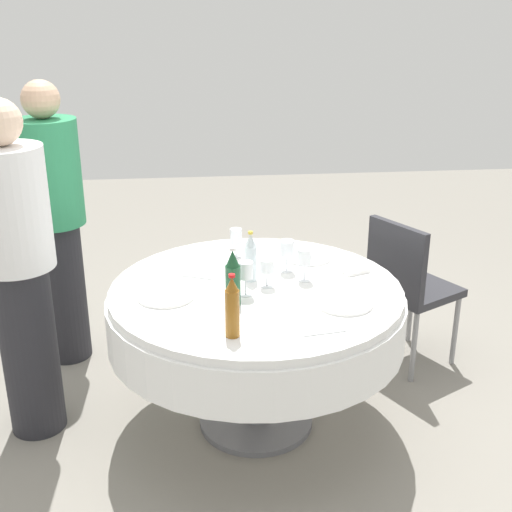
{
  "coord_description": "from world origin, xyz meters",
  "views": [
    {
      "loc": [
        -2.76,
        0.29,
        1.96
      ],
      "look_at": [
        0.0,
        0.0,
        0.89
      ],
      "focal_mm": 46.2,
      "sensor_mm": 36.0,
      "label": 1
    }
  ],
  "objects": [
    {
      "name": "wine_glass_left",
      "position": [
        -0.09,
        0.06,
        0.86
      ],
      "size": [
        0.07,
        0.07,
        0.16
      ],
      "color": "white",
      "rests_on": "dining_table"
    },
    {
      "name": "bottle_clear_rear",
      "position": [
        0.08,
        0.02,
        0.85
      ],
      "size": [
        0.06,
        0.06,
        0.24
      ],
      "color": "silver",
      "rests_on": "dining_table"
    },
    {
      "name": "wine_glass_right",
      "position": [
        0.17,
        -0.17,
        0.86
      ],
      "size": [
        0.07,
        0.07,
        0.16
      ],
      "color": "white",
      "rests_on": "dining_table"
    },
    {
      "name": "wine_glass_front",
      "position": [
        0.39,
        0.06,
        0.84
      ],
      "size": [
        0.06,
        0.06,
        0.15
      ],
      "color": "white",
      "rests_on": "dining_table"
    },
    {
      "name": "person_rear",
      "position": [
        0.09,
        1.07,
        0.84
      ],
      "size": [
        0.34,
        0.34,
        1.6
      ],
      "rotation": [
        0.0,
        0.0,
        -0.08
      ],
      "color": "#26262B",
      "rests_on": "ground_plane"
    },
    {
      "name": "ground_plane",
      "position": [
        0.0,
        0.0,
        0.0
      ],
      "size": [
        10.0,
        10.0,
        0.0
      ],
      "primitive_type": "plane",
      "color": "gray"
    },
    {
      "name": "wine_glass_near",
      "position": [
        -0.0,
        -0.05,
        0.84
      ],
      "size": [
        0.07,
        0.07,
        0.13
      ],
      "color": "white",
      "rests_on": "dining_table"
    },
    {
      "name": "folded_napkin",
      "position": [
        0.14,
        -0.49,
        0.75
      ],
      "size": [
        0.16,
        0.16,
        0.02
      ],
      "primitive_type": "cube",
      "rotation": [
        0.0,
        0.0,
        0.37
      ],
      "color": "white",
      "rests_on": "dining_table"
    },
    {
      "name": "person_west",
      "position": [
        0.79,
        1.03,
        0.83
      ],
      "size": [
        0.34,
        0.34,
        1.6
      ],
      "rotation": [
        0.0,
        0.0,
        -0.66
      ],
      "color": "#26262B",
      "rests_on": "ground_plane"
    },
    {
      "name": "plate_north",
      "position": [
        -0.07,
        0.41,
        0.75
      ],
      "size": [
        0.26,
        0.26,
        0.02
      ],
      "color": "white",
      "rests_on": "dining_table"
    },
    {
      "name": "chair_front",
      "position": [
        0.49,
        -0.89,
        0.52
      ],
      "size": [
        0.54,
        0.54,
        0.87
      ],
      "rotation": [
        0.0,
        0.0,
        3.64
      ],
      "color": "#2D2D33",
      "rests_on": "ground_plane"
    },
    {
      "name": "dining_table",
      "position": [
        0.0,
        0.0,
        0.59
      ],
      "size": [
        1.38,
        1.38,
        0.74
      ],
      "color": "white",
      "rests_on": "ground_plane"
    },
    {
      "name": "plate_near",
      "position": [
        -0.23,
        -0.36,
        0.75
      ],
      "size": [
        0.24,
        0.24,
        0.02
      ],
      "color": "white",
      "rests_on": "dining_table"
    },
    {
      "name": "spoon_inner",
      "position": [
        -0.48,
        -0.22,
        0.74
      ],
      "size": [
        0.04,
        0.18,
        0.0
      ],
      "primitive_type": "cube",
      "rotation": [
        0.0,
        0.0,
        1.73
      ],
      "color": "silver",
      "rests_on": "dining_table"
    },
    {
      "name": "wine_glass_outer",
      "position": [
        0.05,
        -0.23,
        0.85
      ],
      "size": [
        0.07,
        0.07,
        0.16
      ],
      "color": "white",
      "rests_on": "dining_table"
    },
    {
      "name": "bottle_amber_west",
      "position": [
        -0.46,
        0.14,
        0.86
      ],
      "size": [
        0.06,
        0.06,
        0.26
      ],
      "color": "#8C5619",
      "rests_on": "dining_table"
    },
    {
      "name": "fork_rear",
      "position": [
        0.14,
        0.27,
        0.74
      ],
      "size": [
        0.08,
        0.17,
        0.0
      ],
      "primitive_type": "cube",
      "rotation": [
        0.0,
        0.0,
        4.31
      ],
      "color": "silver",
      "rests_on": "dining_table"
    },
    {
      "name": "bottle_dark_green_inner",
      "position": [
        -0.18,
        0.12,
        0.86
      ],
      "size": [
        0.07,
        0.07,
        0.26
      ],
      "color": "#194728",
      "rests_on": "dining_table"
    },
    {
      "name": "plate_mid",
      "position": [
        0.34,
        -0.3,
        0.75
      ],
      "size": [
        0.25,
        0.25,
        0.02
      ],
      "color": "white",
      "rests_on": "dining_table"
    }
  ]
}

